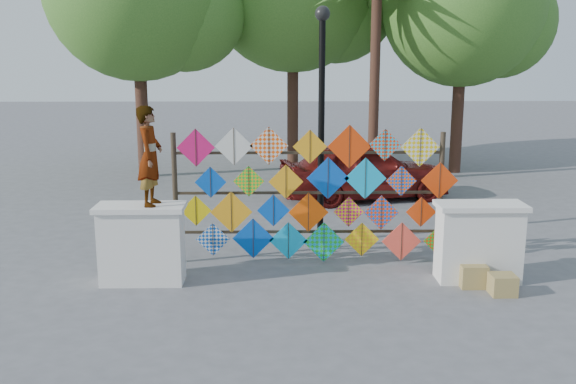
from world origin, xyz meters
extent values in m
plane|color=slate|center=(0.00, 0.00, 0.00)|extent=(80.00, 80.00, 0.00)
cube|color=white|center=(-2.70, -0.20, 0.60)|extent=(1.30, 0.55, 1.20)
cube|color=white|center=(-2.70, -0.20, 1.24)|extent=(1.40, 0.65, 0.08)
cube|color=white|center=(2.70, -0.20, 0.60)|extent=(1.30, 0.55, 1.20)
cube|color=white|center=(2.70, -0.20, 1.24)|extent=(1.40, 0.65, 0.08)
cylinder|color=#30271B|center=(-2.30, 0.80, 1.15)|extent=(0.09, 0.09, 2.30)
cylinder|color=#30271B|center=(2.30, 0.80, 1.15)|extent=(0.09, 0.09, 2.30)
cube|color=#30271B|center=(0.00, 0.80, 0.55)|extent=(4.60, 0.04, 0.04)
cube|color=#30271B|center=(0.00, 0.80, 1.25)|extent=(4.60, 0.04, 0.04)
cube|color=#30271B|center=(0.00, 0.80, 1.95)|extent=(4.60, 0.04, 0.04)
cube|color=#CF135D|center=(-1.91, 0.74, 2.05)|extent=(0.65, 0.01, 0.65)
cube|color=#30271B|center=(-1.91, 0.73, 2.05)|extent=(0.01, 0.01, 0.64)
cube|color=silver|center=(-1.27, 0.74, 2.07)|extent=(0.65, 0.01, 0.65)
cube|color=#30271B|center=(-1.27, 0.73, 2.07)|extent=(0.01, 0.01, 0.64)
cube|color=#FC5107|center=(-0.68, 0.74, 2.08)|extent=(0.65, 0.01, 0.65)
cube|color=#30271B|center=(-0.68, 0.73, 2.08)|extent=(0.01, 0.01, 0.64)
cube|color=orange|center=(0.02, 0.74, 2.06)|extent=(0.59, 0.01, 0.59)
cube|color=#30271B|center=(0.02, 0.73, 2.06)|extent=(0.01, 0.01, 0.58)
cube|color=red|center=(0.69, 0.74, 2.06)|extent=(0.75, 0.01, 0.75)
cube|color=#30271B|center=(0.69, 0.73, 2.06)|extent=(0.01, 0.01, 0.74)
cube|color=#0DA6DC|center=(1.30, 0.74, 2.09)|extent=(0.56, 0.01, 0.56)
cube|color=#30271B|center=(1.30, 0.73, 2.09)|extent=(0.01, 0.01, 0.55)
cube|color=silver|center=(1.90, 0.74, 2.05)|extent=(0.67, 0.01, 0.67)
cube|color=#30271B|center=(1.90, 0.73, 2.05)|extent=(0.01, 0.01, 0.66)
cube|color=#0849BE|center=(-1.68, 0.70, 1.46)|extent=(0.54, 0.01, 0.54)
cube|color=#30271B|center=(-1.68, 0.69, 1.46)|extent=(0.01, 0.01, 0.53)
cube|color=orange|center=(-1.02, 0.70, 1.48)|extent=(0.54, 0.01, 0.54)
cube|color=#30271B|center=(-1.02, 0.69, 1.48)|extent=(0.01, 0.01, 0.53)
cube|color=orange|center=(-0.39, 0.70, 1.46)|extent=(0.60, 0.01, 0.60)
cube|color=#30271B|center=(-0.39, 0.69, 1.46)|extent=(0.01, 0.01, 0.59)
cube|color=#0849BE|center=(0.33, 0.70, 1.52)|extent=(0.73, 0.01, 0.73)
cube|color=#30271B|center=(0.33, 0.69, 1.52)|extent=(0.01, 0.01, 0.72)
cube|color=#09A5DD|center=(0.97, 0.70, 1.52)|extent=(0.72, 0.01, 0.72)
cube|color=#30271B|center=(0.97, 0.69, 1.52)|extent=(0.01, 0.01, 0.71)
cube|color=#FC5107|center=(1.59, 0.70, 1.47)|extent=(0.53, 0.01, 0.53)
cube|color=#30271B|center=(1.59, 0.69, 1.47)|extent=(0.01, 0.01, 0.52)
cube|color=red|center=(2.25, 0.70, 1.47)|extent=(0.64, 0.01, 0.64)
cube|color=#30271B|center=(2.25, 0.69, 1.47)|extent=(0.01, 0.01, 0.63)
cube|color=yellow|center=(-1.94, 0.66, 0.97)|extent=(0.54, 0.01, 0.54)
cube|color=#30271B|center=(-1.94, 0.65, 0.97)|extent=(0.01, 0.01, 0.53)
cube|color=orange|center=(-1.33, 0.66, 0.94)|extent=(0.72, 0.01, 0.72)
cube|color=#30271B|center=(-1.33, 0.65, 0.94)|extent=(0.01, 0.01, 0.71)
cube|color=#0849BE|center=(-0.60, 0.66, 0.97)|extent=(0.57, 0.01, 0.57)
cube|color=#30271B|center=(-0.60, 0.65, 0.97)|extent=(0.01, 0.01, 0.55)
cube|color=#FC5107|center=(0.00, 0.66, 0.93)|extent=(0.69, 0.01, 0.69)
cube|color=#30271B|center=(0.00, 0.65, 0.93)|extent=(0.01, 0.01, 0.68)
cube|color=yellow|center=(0.69, 0.66, 0.94)|extent=(0.53, 0.01, 0.53)
cube|color=#30271B|center=(0.69, 0.65, 0.94)|extent=(0.01, 0.01, 0.52)
cube|color=#0849BE|center=(1.26, 0.66, 0.92)|extent=(0.61, 0.01, 0.61)
cube|color=#30271B|center=(1.26, 0.65, 0.92)|extent=(0.01, 0.01, 0.60)
cube|color=red|center=(1.95, 0.66, 0.93)|extent=(0.53, 0.01, 0.53)
cube|color=#30271B|center=(1.95, 0.65, 0.93)|extent=(0.01, 0.01, 0.52)
cube|color=silver|center=(-1.65, 0.62, 0.47)|extent=(0.58, 0.01, 0.58)
cube|color=#30271B|center=(-1.65, 0.61, 0.47)|extent=(0.01, 0.01, 0.57)
cube|color=#0849BE|center=(-0.96, 0.62, 0.48)|extent=(0.72, 0.01, 0.72)
cube|color=#30271B|center=(-0.96, 0.61, 0.48)|extent=(0.01, 0.01, 0.70)
cube|color=#09A5DD|center=(-0.35, 0.62, 0.44)|extent=(0.67, 0.01, 0.67)
cube|color=#30271B|center=(-0.35, 0.61, 0.44)|extent=(0.01, 0.01, 0.65)
cube|color=#0DA6DC|center=(0.27, 0.62, 0.41)|extent=(0.71, 0.01, 0.71)
cube|color=#30271B|center=(0.27, 0.61, 0.41)|extent=(0.01, 0.01, 0.70)
cube|color=yellow|center=(0.93, 0.62, 0.45)|extent=(0.61, 0.01, 0.61)
cube|color=#30271B|center=(0.93, 0.61, 0.45)|extent=(0.01, 0.01, 0.59)
cube|color=#F34734|center=(1.62, 0.62, 0.41)|extent=(0.69, 0.01, 0.69)
cube|color=#30271B|center=(1.62, 0.61, 0.41)|extent=(0.01, 0.01, 0.68)
cube|color=green|center=(2.28, 0.62, 0.42)|extent=(0.56, 0.01, 0.56)
cube|color=#30271B|center=(2.28, 0.61, 0.42)|extent=(0.01, 0.01, 0.55)
cylinder|color=#4F2E21|center=(-4.50, 9.00, 1.93)|extent=(0.36, 0.36, 3.85)
sphere|color=#356A21|center=(-3.20, 9.30, 4.89)|extent=(3.64, 3.64, 3.64)
cylinder|color=#4F2E21|center=(0.00, 11.00, 2.06)|extent=(0.36, 0.36, 4.12)
sphere|color=#356A21|center=(1.40, 11.30, 5.25)|extent=(3.92, 3.92, 3.92)
cylinder|color=#4F2E21|center=(5.00, 9.50, 1.79)|extent=(0.36, 0.36, 3.58)
sphere|color=#356A21|center=(5.00, 9.50, 5.02)|extent=(4.80, 4.80, 4.80)
sphere|color=#356A21|center=(6.20, 9.80, 4.54)|extent=(3.36, 3.36, 3.36)
cylinder|color=#4F2E21|center=(2.20, 8.00, 2.75)|extent=(0.28, 0.28, 5.50)
imported|color=#99999E|center=(-2.51, -0.20, 2.06)|extent=(0.41, 0.59, 1.56)
imported|color=#621310|center=(1.68, 5.81, 0.73)|extent=(4.57, 2.68, 1.46)
cylinder|color=black|center=(0.30, 2.00, 2.10)|extent=(0.12, 0.12, 4.20)
sphere|color=black|center=(0.30, 2.00, 4.32)|extent=(0.28, 0.28, 0.28)
cube|color=tan|center=(2.54, -0.48, 0.18)|extent=(0.41, 0.37, 0.37)
cube|color=tan|center=(2.89, -0.85, 0.16)|extent=(0.38, 0.35, 0.32)
camera|label=1|loc=(-0.56, -10.04, 3.60)|focal=40.00mm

